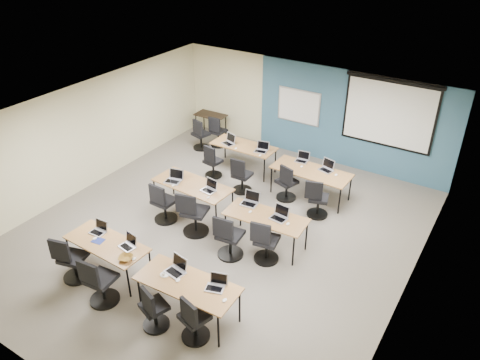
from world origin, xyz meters
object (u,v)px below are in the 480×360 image
Objects in this scene: training_table_mid_right at (266,218)px; task_chair_0 at (71,262)px; task_chair_3 at (194,322)px; utility_table at (211,117)px; laptop_8 at (229,141)px; task_chair_9 at (241,178)px; laptop_0 at (99,230)px; laptop_11 at (327,168)px; training_table_mid_left at (192,186)px; laptop_2 at (177,268)px; task_chair_7 at (265,244)px; projector_screen at (390,110)px; task_chair_8 at (212,164)px; laptop_3 at (216,285)px; task_chair_4 at (163,206)px; training_table_front_left at (107,245)px; laptop_9 at (262,149)px; laptop_1 at (129,244)px; laptop_6 at (250,201)px; task_chair_2 at (153,311)px; whiteboard at (299,106)px; laptop_5 at (209,188)px; laptop_4 at (174,178)px; task_chair_1 at (99,285)px; spare_chair_b at (200,137)px; spare_chair_a at (217,134)px; task_chair_6 at (229,240)px; training_table_front_right at (187,285)px; task_chair_10 at (286,185)px; task_chair_11 at (317,201)px; training_table_back_left at (244,147)px; laptop_10 at (302,159)px; laptop_7 at (280,215)px.

task_chair_0 is at bearing -134.77° from training_table_mid_right.
task_chair_3 reaches higher than utility_table.
laptop_8 is 1.40m from task_chair_9.
laptop_0 is 0.90× the size of laptop_11.
training_table_mid_left is 3.00m from laptop_2.
training_table_mid_right is 1.75× the size of task_chair_7.
task_chair_7 is (-0.86, -4.74, -1.47)m from projector_screen.
task_chair_8 is (-2.64, 1.80, -0.30)m from training_table_mid_right.
laptop_3 is 0.31× the size of task_chair_4.
laptop_8 reaches higher than task_chair_9.
training_table_front_left is 4.99m from laptop_9.
laptop_0 is 5.51m from laptop_11.
task_chair_9 is (0.12, 3.80, -0.39)m from laptop_1.
laptop_6 is (1.87, 0.72, 0.38)m from task_chair_4.
whiteboard is at bearing 116.72° from task_chair_2.
laptop_8 is at bearing 121.35° from laptop_5.
task_chair_0 is 2.91× the size of laptop_8.
whiteboard is 3.62× the size of laptop_6.
training_table_mid_right is 1.84× the size of task_chair_8.
whiteboard is at bearing 62.02° from laptop_4.
task_chair_7 is at bearing 93.89° from task_chair_2.
spare_chair_b is at bearing 104.80° from task_chair_1.
spare_chair_a is at bearing 106.14° from training_table_front_left.
training_table_front_left is at bearing -134.80° from training_table_mid_right.
laptop_8 is at bearing 116.77° from task_chair_6.
laptop_8 is (-2.82, 5.35, 0.40)m from task_chair_3.
spare_chair_a is at bearing 118.01° from training_table_front_right.
task_chair_9 is (-1.09, 3.87, -0.40)m from laptop_2.
training_table_mid_left is 5.62× the size of laptop_11.
laptop_5 is at bearing 115.95° from training_table_front_right.
training_table_mid_left is 6.19× the size of laptop_1.
task_chair_10 is 2.89× the size of laptop_11.
laptop_8 reaches higher than task_chair_11.
laptop_4 reaches higher than task_chair_8.
laptop_4 is (-0.38, -2.48, 0.11)m from training_table_back_left.
task_chair_0 is 3.03m from laptop_3.
laptop_0 is 3.30m from task_chair_7.
task_chair_3 is at bearing -15.28° from laptop_0.
task_chair_0 is at bearing -63.67° from spare_chair_b.
laptop_10 is at bearing 40.99° from task_chair_9.
laptop_3 and task_chair_9 have the same top height.
task_chair_2 is at bearing -96.49° from laptop_10.
laptop_11 is (0.43, 4.98, 0.11)m from training_table_front_right.
laptop_5 is 1.55m from task_chair_6.
task_chair_0 is 1.19m from laptop_1.
laptop_7 reaches higher than laptop_9.
spare_chair_a is (-1.08, 5.65, -0.39)m from laptop_0.
laptop_10 is (-0.69, 3.10, 0.38)m from task_chair_7.
whiteboard is at bearing 106.96° from task_chair_11.
whiteboard is 4.57m from training_table_mid_right.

